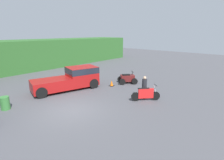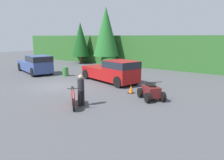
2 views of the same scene
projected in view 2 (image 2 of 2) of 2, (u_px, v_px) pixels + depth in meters
The scene contains 13 objects.
ground_plane at pixel (56, 86), 17.00m from camera, with size 80.00×80.00×0.00m, color #4C4C51.
hillside_backdrop at pixel (150, 50), 29.25m from camera, with size 44.00×6.00×3.93m.
tree_left at pixel (81, 46), 32.43m from camera, with size 1.77×1.77×4.03m.
tree_mid_left at pixel (81, 39), 30.62m from camera, with size 2.53×2.53×5.76m.
tree_mid_right at pixel (106, 32), 27.54m from camera, with size 3.29×3.29×7.48m.
tree_right at pixel (108, 46), 27.23m from camera, with size 2.01×2.01×4.56m.
pickup_truck_red at pixel (113, 71), 18.12m from camera, with size 6.02×3.41×1.93m.
pickup_truck_second at pixel (36, 64), 22.65m from camera, with size 6.17×3.59×1.93m.
dirt_bike at pixel (73, 98), 12.02m from camera, with size 1.71×1.54×1.21m.
quad_atv at pixel (151, 92), 13.40m from camera, with size 2.15×2.07×1.20m.
rider_person at pixel (81, 89), 12.02m from camera, with size 0.48×0.48×1.78m.
traffic_cone at pixel (131, 90), 14.90m from camera, with size 0.42×0.42×0.55m.
steel_barrel at pixel (65, 72), 21.29m from camera, with size 0.58×0.58×0.88m.
Camera 2 is at (13.32, -10.77, 3.83)m, focal length 35.00 mm.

